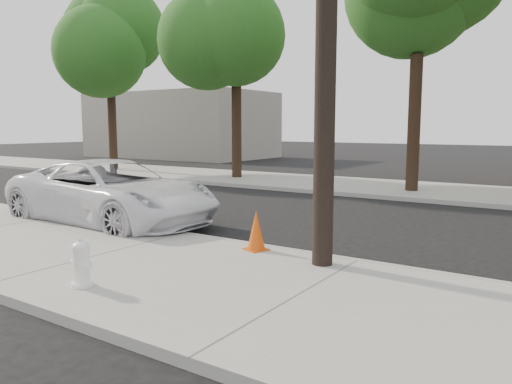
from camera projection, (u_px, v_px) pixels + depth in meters
ground at (240, 224)px, 12.54m from camera, size 120.00×120.00×0.00m
near_sidewalk at (102, 258)px, 8.98m from camera, size 90.00×4.40×0.15m
far_sidewalk at (365, 187)px, 19.55m from camera, size 90.00×5.00×0.15m
curb_near at (184, 236)px, 10.79m from camera, size 90.00×0.12×0.16m
building_far at (181, 125)px, 39.69m from camera, size 14.00×8.00×5.00m
tree_a at (110, 46)px, 25.73m from camera, size 4.65×4.50×9.00m
tree_b at (238, 40)px, 21.57m from camera, size 4.34×4.20×8.45m
police_cruiser at (112, 192)px, 12.39m from camera, size 5.85×2.81×1.61m
fire_hydrant at (81, 264)px, 7.14m from camera, size 0.34×0.32×0.65m
traffic_cone at (256, 231)px, 9.23m from camera, size 0.50×0.50×0.74m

